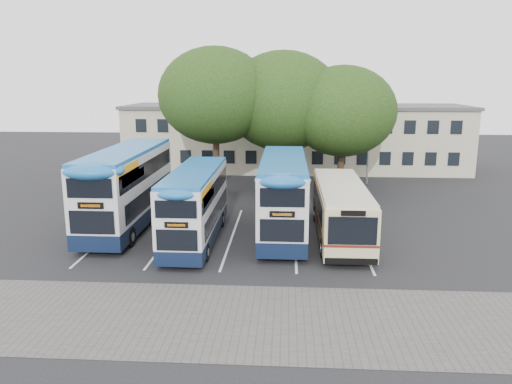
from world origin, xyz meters
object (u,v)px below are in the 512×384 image
object	(u,v)px
bus_dd_left	(127,184)
tree_left	(215,96)
bus_dd_mid	(196,202)
lamp_post	(370,123)
tree_mid	(283,101)
bus_single	(341,207)
bus_dd_right	(283,192)
tree_right	(343,111)

from	to	relation	value
bus_dd_left	tree_left	bearing A→B (deg)	69.50
bus_dd_mid	lamp_post	bearing A→B (deg)	53.93
tree_mid	bus_single	bearing A→B (deg)	-75.37
bus_dd_mid	bus_single	bearing A→B (deg)	8.43
bus_dd_left	bus_single	bearing A→B (deg)	-5.91
tree_left	bus_single	distance (m)	15.40
bus_dd_right	tree_right	bearing A→B (deg)	68.43
tree_mid	bus_single	world-z (taller)	tree_mid
lamp_post	bus_single	distance (m)	15.62
lamp_post	tree_right	size ratio (longest dim) A/B	0.94
tree_left	bus_dd_right	xyz separation A→B (m)	(5.33, -10.94, -5.00)
tree_right	bus_dd_left	distance (m)	17.39
tree_right	bus_dd_mid	distance (m)	16.15
bus_dd_mid	tree_mid	bearing A→B (deg)	72.11
tree_right	bus_single	size ratio (longest dim) A/B	0.96
tree_mid	tree_right	distance (m)	4.74
bus_dd_right	bus_single	bearing A→B (deg)	-10.01
lamp_post	bus_single	xyz separation A→B (m)	(-3.76, -14.78, -3.38)
lamp_post	tree_mid	bearing A→B (deg)	-164.48
tree_right	tree_left	bearing A→B (deg)	-179.52
tree_right	tree_mid	bearing A→B (deg)	164.89
lamp_post	bus_dd_right	size ratio (longest dim) A/B	0.87
bus_dd_left	bus_dd_mid	distance (m)	5.12
bus_dd_mid	bus_single	world-z (taller)	bus_dd_mid
bus_single	tree_right	bearing A→B (deg)	84.19
lamp_post	bus_dd_mid	distance (m)	19.94
bus_dd_mid	bus_dd_left	bearing A→B (deg)	151.43
bus_dd_left	tree_right	bearing A→B (deg)	37.34
bus_dd_left	bus_dd_mid	world-z (taller)	bus_dd_left
tree_left	bus_single	xyz separation A→B (m)	(8.51, -11.51, -5.67)
bus_dd_left	bus_dd_right	distance (m)	9.19
bus_dd_mid	tree_right	bearing A→B (deg)	54.69
bus_dd_left	bus_single	size ratio (longest dim) A/B	1.10
tree_left	bus_dd_mid	bearing A→B (deg)	-87.03
bus_dd_left	bus_dd_right	bearing A→B (deg)	-4.47
lamp_post	bus_dd_mid	size ratio (longest dim) A/B	0.96
bus_dd_mid	bus_single	distance (m)	7.95
bus_dd_right	bus_single	distance (m)	3.30
tree_right	bus_dd_right	xyz separation A→B (m)	(-4.36, -11.03, -3.85)
lamp_post	bus_dd_left	size ratio (longest dim) A/B	0.81
tree_left	tree_mid	world-z (taller)	tree_left
tree_right	bus_dd_mid	bearing A→B (deg)	-125.31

